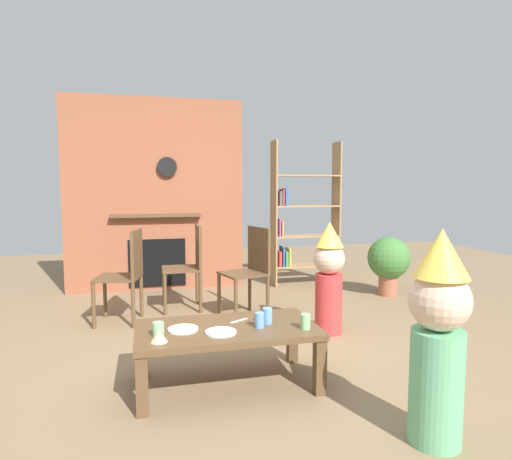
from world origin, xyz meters
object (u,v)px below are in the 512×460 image
paper_cup_near_right (267,316)px  birthday_cake_slice (159,336)px  paper_plate_rear (183,329)px  bookshelf (301,220)px  coffee_table (227,335)px  paper_cup_far_left (158,329)px  child_with_cone_hat (438,332)px  paper_cup_center (260,320)px  paper_plate_front (221,332)px  dining_chair_right (251,266)px  potted_plant_tall (389,260)px  child_in_pink (329,275)px  paper_cup_near_left (305,322)px  dining_chair_middle (190,262)px  dining_chair_left (127,270)px

paper_cup_near_right → birthday_cake_slice: paper_cup_near_right is taller
paper_plate_rear → birthday_cake_slice: 0.24m
birthday_cake_slice → bookshelf: bearing=56.5°
coffee_table → paper_cup_far_left: bearing=-170.6°
paper_cup_near_right → child_with_cone_hat: size_ratio=0.10×
paper_cup_center → paper_plate_front: 0.27m
dining_chair_right → potted_plant_tall: dining_chair_right is taller
bookshelf → paper_cup_center: (-1.30, -2.81, -0.42)m
coffee_table → child_in_pink: (1.06, 0.80, 0.19)m
paper_cup_near_left → paper_cup_near_right: size_ratio=0.92×
paper_plate_rear → dining_chair_middle: 1.90m
dining_chair_right → child_with_cone_hat: bearing=82.7°
birthday_cake_slice → paper_plate_front: bearing=10.1°
paper_cup_center → potted_plant_tall: bearing=42.9°
dining_chair_middle → dining_chair_left: bearing=27.9°
child_in_pink → potted_plant_tall: child_in_pink is taller
coffee_table → potted_plant_tall: size_ratio=1.66×
paper_cup_near_left → child_in_pink: (0.58, 0.97, 0.08)m
bookshelf → paper_plate_rear: size_ratio=9.80×
paper_cup_far_left → birthday_cake_slice: bearing=-89.5°
paper_cup_center → birthday_cake_slice: paper_cup_center is taller
paper_cup_near_right → dining_chair_right: bearing=80.6°
paper_plate_front → dining_chair_middle: (0.01, 2.00, 0.11)m
paper_cup_center → dining_chair_left: size_ratio=0.11×
paper_plate_rear → birthday_cake_slice: (-0.15, -0.18, 0.03)m
paper_cup_near_left → paper_cup_far_left: paper_cup_near_left is taller
paper_cup_near_left → paper_plate_rear: (-0.76, 0.17, -0.04)m
bookshelf → paper_cup_near_right: bookshelf is taller
birthday_cake_slice → child_in_pink: 1.80m
paper_cup_near_left → dining_chair_left: size_ratio=0.11×
birthday_cake_slice → child_with_cone_hat: 1.54m
bookshelf → dining_chair_left: bearing=-151.6°
paper_cup_near_right → paper_plate_rear: bearing=179.8°
paper_plate_rear → dining_chair_right: bearing=61.7°
child_with_cone_hat → child_in_pink: bearing=-50.5°
paper_cup_center → child_with_cone_hat: bearing=-49.5°
paper_plate_rear → paper_cup_far_left: bearing=-155.0°
coffee_table → dining_chair_left: dining_chair_left is taller
paper_plate_rear → child_in_pink: (1.35, 0.80, 0.13)m
paper_cup_near_left → potted_plant_tall: bearing=48.4°
bookshelf → coffee_table: (-1.50, -2.74, -0.53)m
paper_plate_rear → potted_plant_tall: 3.22m
child_in_pink → dining_chair_left: (-1.75, 0.76, -0.02)m
paper_plate_front → child_with_cone_hat: 1.26m
paper_cup_near_right → dining_chair_left: bearing=121.4°
paper_cup_near_right → paper_cup_center: paper_cup_near_right is taller
paper_plate_front → child_in_pink: size_ratio=0.20×
paper_plate_rear → birthday_cake_slice: birthday_cake_slice is taller
paper_plate_front → paper_cup_near_right: bearing=18.5°
dining_chair_left → dining_chair_right: size_ratio=1.00×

